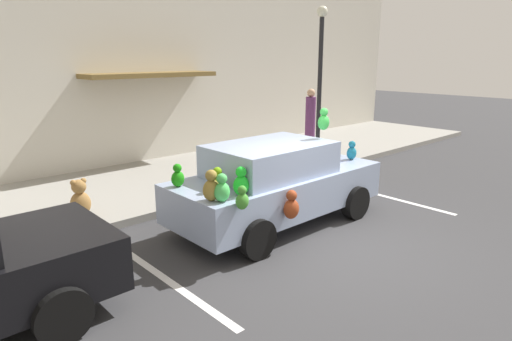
{
  "coord_description": "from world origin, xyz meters",
  "views": [
    {
      "loc": [
        -5.42,
        -4.11,
        3.03
      ],
      "look_at": [
        0.04,
        1.89,
        0.9
      ],
      "focal_mm": 30.59,
      "sensor_mm": 36.0,
      "label": 1
    }
  ],
  "objects_px": {
    "plush_covered_car": "(276,183)",
    "teddy_bear_on_sidewalk": "(80,199)",
    "street_lamp_post": "(320,71)",
    "pedestrian_near_shopfront": "(310,121)"
  },
  "relations": [
    {
      "from": "plush_covered_car",
      "to": "teddy_bear_on_sidewalk",
      "type": "relative_size",
      "value": 5.76
    },
    {
      "from": "teddy_bear_on_sidewalk",
      "to": "street_lamp_post",
      "type": "height_order",
      "value": "street_lamp_post"
    },
    {
      "from": "street_lamp_post",
      "to": "plush_covered_car",
      "type": "bearing_deg",
      "value": -149.9
    },
    {
      "from": "plush_covered_car",
      "to": "teddy_bear_on_sidewalk",
      "type": "xyz_separation_m",
      "value": [
        -2.65,
        2.45,
        -0.32
      ]
    },
    {
      "from": "plush_covered_car",
      "to": "street_lamp_post",
      "type": "relative_size",
      "value": 1.0
    },
    {
      "from": "plush_covered_car",
      "to": "pedestrian_near_shopfront",
      "type": "xyz_separation_m",
      "value": [
        5.07,
        3.57,
        0.26
      ]
    },
    {
      "from": "teddy_bear_on_sidewalk",
      "to": "pedestrian_near_shopfront",
      "type": "relative_size",
      "value": 0.38
    },
    {
      "from": "teddy_bear_on_sidewalk",
      "to": "pedestrian_near_shopfront",
      "type": "bearing_deg",
      "value": 8.25
    },
    {
      "from": "plush_covered_car",
      "to": "pedestrian_near_shopfront",
      "type": "height_order",
      "value": "plush_covered_car"
    },
    {
      "from": "plush_covered_car",
      "to": "street_lamp_post",
      "type": "height_order",
      "value": "street_lamp_post"
    }
  ]
}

